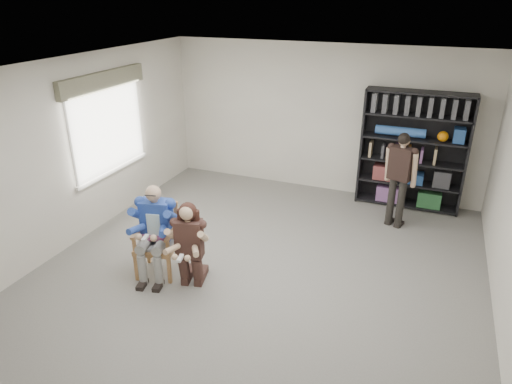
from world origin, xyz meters
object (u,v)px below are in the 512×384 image
at_px(armchair, 156,241).
at_px(seated_man, 156,231).
at_px(bookshelf, 413,151).
at_px(standing_man, 399,181).
at_px(kneeling_woman, 189,247).

distance_m(armchair, seated_man, 0.15).
xyz_separation_m(armchair, seated_man, (0.00, -0.00, 0.15)).
distance_m(seated_man, bookshelf, 4.69).
xyz_separation_m(armchair, standing_man, (2.89, 2.67, 0.31)).
height_order(seated_man, kneeling_woman, seated_man).
relative_size(seated_man, kneeling_woman, 1.09).
distance_m(kneeling_woman, bookshelf, 4.44).
xyz_separation_m(seated_man, bookshelf, (3.01, 3.57, 0.39)).
xyz_separation_m(kneeling_woman, bookshelf, (2.43, 3.69, 0.45)).
height_order(armchair, standing_man, standing_man).
bearing_deg(bookshelf, armchair, -130.08).
bearing_deg(standing_man, seated_man, -118.31).
height_order(kneeling_woman, bookshelf, bookshelf).
bearing_deg(kneeling_woman, standing_man, 37.11).
bearing_deg(bookshelf, kneeling_woman, -123.31).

